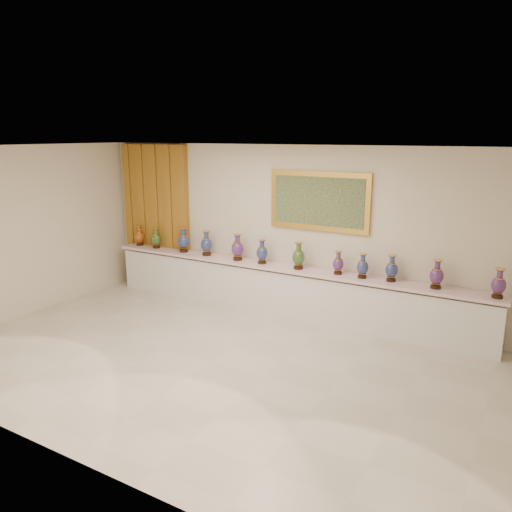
% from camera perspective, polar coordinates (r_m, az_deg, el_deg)
% --- Properties ---
extents(ground, '(8.00, 8.00, 0.00)m').
position_cam_1_polar(ground, '(7.33, -5.19, -11.97)').
color(ground, beige).
rests_on(ground, ground).
extents(room, '(8.00, 8.00, 8.00)m').
position_cam_1_polar(room, '(10.16, -8.84, 4.65)').
color(room, beige).
rests_on(room, ground).
extents(counter, '(7.28, 0.48, 0.90)m').
position_cam_1_polar(counter, '(8.98, 3.09, -4.00)').
color(counter, white).
rests_on(counter, ground).
extents(vase_0, '(0.23, 0.23, 0.41)m').
position_cam_1_polar(vase_0, '(10.72, -13.17, 2.18)').
color(vase_0, black).
rests_on(vase_0, counter).
extents(vase_1, '(0.24, 0.24, 0.41)m').
position_cam_1_polar(vase_1, '(10.39, -11.35, 1.91)').
color(vase_1, black).
rests_on(vase_1, counter).
extents(vase_2, '(0.30, 0.30, 0.49)m').
position_cam_1_polar(vase_2, '(9.94, -8.29, 1.69)').
color(vase_2, black).
rests_on(vase_2, counter).
extents(vase_3, '(0.23, 0.23, 0.48)m').
position_cam_1_polar(vase_3, '(9.61, -5.67, 1.33)').
color(vase_3, black).
rests_on(vase_3, counter).
extents(vase_4, '(0.29, 0.29, 0.49)m').
position_cam_1_polar(vase_4, '(9.21, -2.13, 0.87)').
color(vase_4, black).
rests_on(vase_4, counter).
extents(vase_5, '(0.21, 0.21, 0.44)m').
position_cam_1_polar(vase_5, '(8.96, 0.70, 0.37)').
color(vase_5, black).
rests_on(vase_5, counter).
extents(vase_6, '(0.27, 0.27, 0.47)m').
position_cam_1_polar(vase_6, '(8.63, 4.89, -0.11)').
color(vase_6, black).
rests_on(vase_6, counter).
extents(vase_7, '(0.21, 0.21, 0.39)m').
position_cam_1_polar(vase_7, '(8.40, 9.38, -0.88)').
color(vase_7, black).
rests_on(vase_7, counter).
extents(vase_8, '(0.20, 0.20, 0.41)m').
position_cam_1_polar(vase_8, '(8.24, 12.09, -1.24)').
color(vase_8, black).
rests_on(vase_8, counter).
extents(vase_9, '(0.25, 0.25, 0.43)m').
position_cam_1_polar(vase_9, '(8.17, 15.25, -1.50)').
color(vase_9, black).
rests_on(vase_9, counter).
extents(vase_10, '(0.23, 0.23, 0.45)m').
position_cam_1_polar(vase_10, '(8.00, 19.95, -2.12)').
color(vase_10, black).
rests_on(vase_10, counter).
extents(vase_11, '(0.22, 0.22, 0.43)m').
position_cam_1_polar(vase_11, '(7.88, 25.99, -2.98)').
color(vase_11, black).
rests_on(vase_11, counter).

